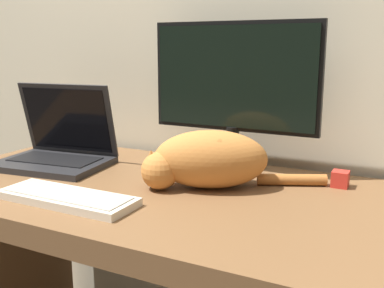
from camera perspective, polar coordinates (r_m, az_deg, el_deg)
The scene contains 6 objects.
desk at distance 1.32m, azimuth -5.38°, elevation -12.37°, with size 1.32×0.71×0.77m.
monitor at distance 1.37m, azimuth 5.33°, elevation 7.09°, with size 0.53×0.16×0.45m.
laptop at distance 1.52m, azimuth -16.71°, elevation -0.61°, with size 0.37×0.29×0.26m.
external_keyboard at distance 1.16m, azimuth -15.60°, elevation -6.59°, with size 0.37×0.13×0.02m.
cat at distance 1.21m, azimuth 1.92°, elevation -1.94°, with size 0.46×0.31×0.16m.
small_toy at distance 1.30m, azimuth 18.31°, elevation -4.24°, with size 0.04×0.04×0.04m.
Camera 1 is at (0.65, -0.66, 1.15)m, focal length 42.00 mm.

